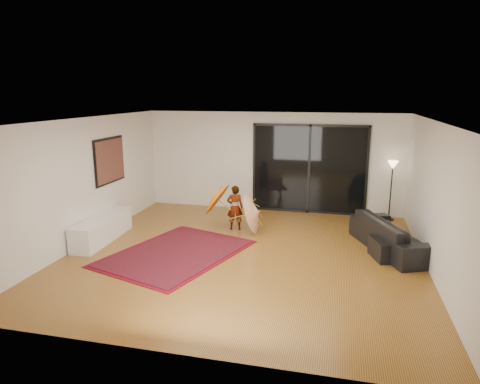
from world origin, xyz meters
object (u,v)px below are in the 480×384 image
(sofa, at_px, (393,235))
(media_console, at_px, (102,229))
(child, at_px, (235,208))
(ottoman, at_px, (391,249))

(sofa, bearing_deg, media_console, 74.52)
(sofa, bearing_deg, child, 57.08)
(media_console, relative_size, ottoman, 2.84)
(sofa, bearing_deg, ottoman, 147.83)
(sofa, height_order, ottoman, sofa)
(sofa, height_order, child, child)
(media_console, relative_size, sofa, 0.84)
(media_console, xyz_separation_m, sofa, (6.20, 0.86, 0.07))
(media_console, height_order, sofa, sofa)
(ottoman, bearing_deg, sofa, 81.17)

